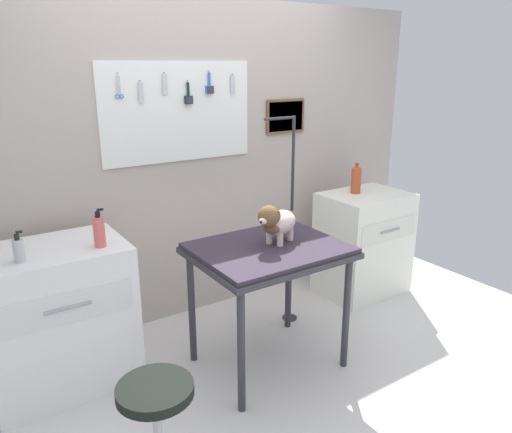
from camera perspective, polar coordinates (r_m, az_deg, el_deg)
name	(u,v)px	position (r m, az deg, el deg)	size (l,w,h in m)	color
ground	(308,388)	(3.15, 6.09, -19.25)	(4.40, 4.00, 0.04)	silver
rear_wall_panel	(203,162)	(3.67, -6.20, 6.33)	(4.00, 0.11, 2.30)	#B6A99F
grooming_table	(269,259)	(2.98, 1.48, -4.93)	(0.89, 0.71, 0.81)	#2D2D33
grooming_arm	(290,231)	(3.53, 4.03, -1.68)	(0.29, 0.11, 1.52)	#2D2D33
dog	(277,222)	(2.94, 2.41, -0.62)	(0.35, 0.25, 0.26)	beige
counter_left	(59,318)	(3.14, -21.90, -10.85)	(0.80, 0.58, 0.87)	white
cabinet_right	(363,243)	(4.17, 12.35, -3.07)	(0.68, 0.54, 0.85)	white
stool	(156,408)	(2.25, -11.52, -21.00)	(0.33, 0.33, 0.58)	#9E9EA3
spray_bottle_tall	(99,231)	(2.86, -17.78, -1.63)	(0.07, 0.06, 0.22)	#DF5D5C
shampoo_bottle	(19,250)	(2.81, -25.89, -3.53)	(0.06, 0.06, 0.17)	#BBBAC1
soda_bottle	(356,179)	(4.02, 11.56, 4.25)	(0.08, 0.08, 0.24)	#B64D26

